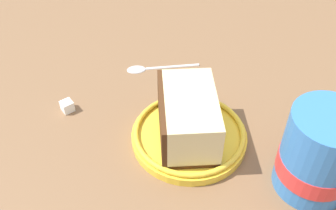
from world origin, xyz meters
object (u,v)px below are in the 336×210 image
(small_plate, at_px, (189,135))
(tea_mug, at_px, (320,154))
(cake_slice, at_px, (188,117))
(teaspoon, at_px, (148,67))
(sugar_cube, at_px, (67,106))

(small_plate, xyz_separation_m, tea_mug, (0.07, 0.14, 0.04))
(cake_slice, distance_m, teaspoon, 0.16)
(teaspoon, height_order, sugar_cube, sugar_cube)
(small_plate, bearing_deg, tea_mug, 63.49)
(teaspoon, bearing_deg, tea_mug, 41.87)
(small_plate, xyz_separation_m, teaspoon, (-0.15, -0.06, -0.01))
(cake_slice, distance_m, sugar_cube, 0.18)
(teaspoon, distance_m, sugar_cube, 0.14)
(tea_mug, distance_m, teaspoon, 0.30)
(cake_slice, height_order, sugar_cube, cake_slice)
(small_plate, height_order, cake_slice, cake_slice)
(small_plate, height_order, teaspoon, small_plate)
(small_plate, xyz_separation_m, cake_slice, (0.00, -0.00, 0.03))
(cake_slice, bearing_deg, small_plate, 93.22)
(cake_slice, relative_size, tea_mug, 1.05)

